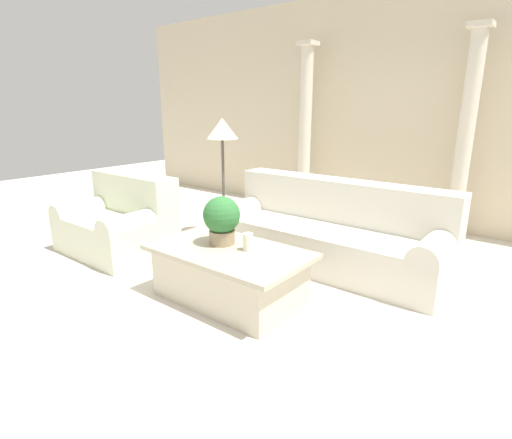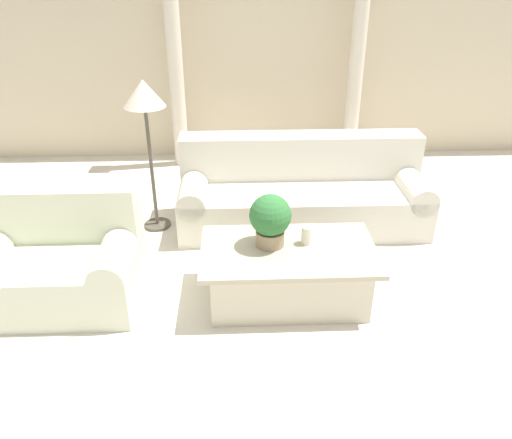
% 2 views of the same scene
% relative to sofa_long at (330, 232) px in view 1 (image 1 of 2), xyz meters
% --- Properties ---
extents(ground_plane, '(16.00, 16.00, 0.00)m').
position_rel_sofa_long_xyz_m(ground_plane, '(-0.20, -0.99, -0.34)').
color(ground_plane, silver).
extents(wall_back, '(10.00, 0.06, 3.20)m').
position_rel_sofa_long_xyz_m(wall_back, '(-0.20, 2.05, 1.26)').
color(wall_back, beige).
rests_on(wall_back, ground_plane).
extents(sofa_long, '(2.48, 0.90, 0.88)m').
position_rel_sofa_long_xyz_m(sofa_long, '(0.00, 0.00, 0.00)').
color(sofa_long, beige).
rests_on(sofa_long, ground_plane).
extents(loveseat, '(1.26, 0.90, 0.88)m').
position_rel_sofa_long_xyz_m(loveseat, '(-2.11, -1.17, 0.01)').
color(loveseat, beige).
rests_on(loveseat, ground_plane).
extents(coffee_table, '(1.38, 0.81, 0.47)m').
position_rel_sofa_long_xyz_m(coffee_table, '(-0.27, -1.31, -0.10)').
color(coffee_table, beige).
rests_on(coffee_table, ground_plane).
extents(potted_plant, '(0.33, 0.33, 0.43)m').
position_rel_sofa_long_xyz_m(potted_plant, '(-0.41, -1.24, 0.36)').
color(potted_plant, '#937F60').
rests_on(potted_plant, coffee_table).
extents(pillar_candle, '(0.09, 0.09, 0.15)m').
position_rel_sofa_long_xyz_m(pillar_candle, '(-0.12, -1.23, 0.20)').
color(pillar_candle, silver).
rests_on(pillar_candle, coffee_table).
extents(floor_lamp, '(0.39, 0.39, 1.51)m').
position_rel_sofa_long_xyz_m(floor_lamp, '(-1.50, -0.04, 0.94)').
color(floor_lamp, '#4C473D').
rests_on(floor_lamp, ground_plane).
extents(column_left, '(0.26, 0.26, 2.55)m').
position_rel_sofa_long_xyz_m(column_left, '(-1.39, 1.71, 0.96)').
color(column_left, beige).
rests_on(column_left, ground_plane).
extents(column_right, '(0.26, 0.26, 2.55)m').
position_rel_sofa_long_xyz_m(column_right, '(0.86, 1.71, 0.96)').
color(column_right, beige).
rests_on(column_right, ground_plane).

